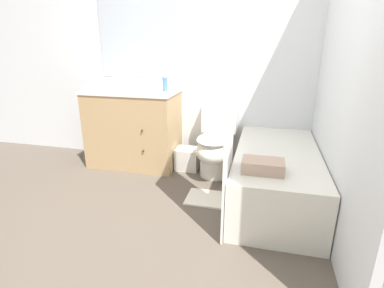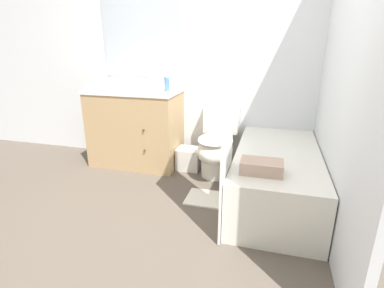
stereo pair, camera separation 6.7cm
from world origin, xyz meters
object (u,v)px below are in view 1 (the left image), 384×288
object	(u,v)px
wastebasket	(187,159)
hand_towel_folded	(94,87)
sink_faucet	(139,84)
bath_towel_folded	(263,166)
toilet	(215,145)
tissue_box	(142,86)
bath_mat	(211,199)
vanity_cabinet	(134,127)
soap_dispenser	(165,84)
bathtub	(275,175)

from	to	relation	value
wastebasket	hand_towel_folded	size ratio (longest dim) A/B	1.14
sink_faucet	bath_towel_folded	world-z (taller)	sink_faucet
sink_faucet	toilet	world-z (taller)	sink_faucet
toilet	tissue_box	size ratio (longest dim) A/B	5.84
wastebasket	bath_mat	size ratio (longest dim) A/B	0.57
tissue_box	bath_towel_folded	distance (m)	1.77
sink_faucet	toilet	xyz separation A→B (m)	(1.00, -0.29, -0.58)
vanity_cabinet	soap_dispenser	world-z (taller)	soap_dispenser
wastebasket	soap_dispenser	bearing A→B (deg)	175.87
sink_faucet	wastebasket	xyz separation A→B (m)	(0.66, -0.22, -0.81)
bath_towel_folded	bathtub	bearing A→B (deg)	75.61
vanity_cabinet	bath_mat	xyz separation A→B (m)	(1.06, -0.66, -0.45)
toilet	vanity_cabinet	bearing A→B (deg)	175.18
soap_dispenser	sink_faucet	bearing A→B (deg)	153.16
bath_mat	bath_towel_folded	bearing A→B (deg)	-35.83
bathtub	soap_dispenser	world-z (taller)	soap_dispenser
hand_towel_folded	bath_mat	distance (m)	1.78
wastebasket	soap_dispenser	xyz separation A→B (m)	(-0.25, 0.02, 0.85)
vanity_cabinet	tissue_box	xyz separation A→B (m)	(0.12, 0.03, 0.48)
bathtub	bath_mat	world-z (taller)	bathtub
sink_faucet	bathtub	bearing A→B (deg)	-23.40
hand_towel_folded	bath_towel_folded	bearing A→B (deg)	-23.81
bathtub	wastebasket	world-z (taller)	bathtub
wastebasket	hand_towel_folded	world-z (taller)	hand_towel_folded
wastebasket	bath_mat	bearing A→B (deg)	-58.37
toilet	soap_dispenser	bearing A→B (deg)	171.40
wastebasket	tissue_box	xyz separation A→B (m)	(-0.54, 0.04, 0.81)
hand_towel_folded	soap_dispenser	bearing A→B (deg)	12.19
toilet	soap_dispenser	size ratio (longest dim) A/B	4.37
vanity_cabinet	toilet	bearing A→B (deg)	-4.82
hand_towel_folded	tissue_box	bearing A→B (deg)	21.67
sink_faucet	soap_dispenser	size ratio (longest dim) A/B	0.78
bath_towel_folded	vanity_cabinet	bearing A→B (deg)	146.74
vanity_cabinet	bath_towel_folded	size ratio (longest dim) A/B	3.31
toilet	wastebasket	size ratio (longest dim) A/B	3.01
sink_faucet	hand_towel_folded	distance (m)	0.52
tissue_box	soap_dispenser	bearing A→B (deg)	-5.14
wastebasket	sink_faucet	bearing A→B (deg)	161.25
vanity_cabinet	soap_dispenser	bearing A→B (deg)	0.78
hand_towel_folded	bath_mat	xyz separation A→B (m)	(1.42, -0.50, -0.93)
vanity_cabinet	hand_towel_folded	bearing A→B (deg)	-156.33
vanity_cabinet	toilet	distance (m)	1.00
bathtub	bath_towel_folded	world-z (taller)	bath_towel_folded
sink_faucet	bath_mat	world-z (taller)	sink_faucet
bathtub	wastebasket	xyz separation A→B (m)	(-0.98, 0.48, -0.12)
sink_faucet	tissue_box	size ratio (longest dim) A/B	1.05
wastebasket	hand_towel_folded	bearing A→B (deg)	-171.74
vanity_cabinet	toilet	size ratio (longest dim) A/B	1.32
bath_mat	hand_towel_folded	bearing A→B (deg)	160.60
soap_dispenser	bath_mat	bearing A→B (deg)	-45.70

